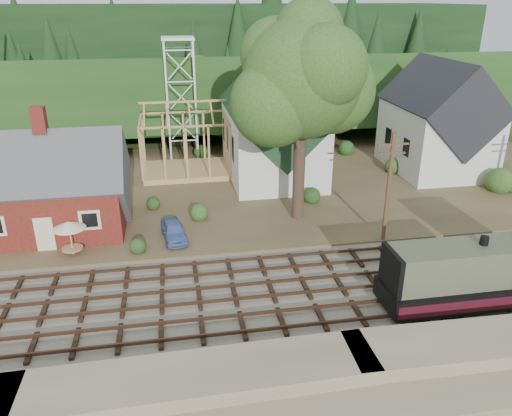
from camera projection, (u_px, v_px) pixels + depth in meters
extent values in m
plane|color=#384C1E|center=(306.00, 291.00, 29.50)|extent=(140.00, 140.00, 0.00)
cube|color=#7F7259|center=(357.00, 396.00, 21.80)|extent=(64.00, 5.00, 1.60)
cube|color=#726B5B|center=(306.00, 290.00, 29.47)|extent=(64.00, 11.00, 0.16)
cube|color=brown|center=(255.00, 185.00, 45.77)|extent=(64.00, 26.00, 0.30)
cube|color=#1E3F19|center=(225.00, 125.00, 67.59)|extent=(70.00, 28.96, 12.74)
cube|color=black|center=(214.00, 102.00, 82.10)|extent=(80.00, 20.00, 12.00)
cube|color=#5B1515|center=(53.00, 205.00, 36.10)|extent=(10.00, 7.00, 3.80)
cube|color=#4C4C51|center=(49.00, 180.00, 35.35)|extent=(10.80, 7.41, 7.41)
cube|color=#5B1515|center=(39.00, 120.00, 33.67)|extent=(0.90, 0.90, 1.80)
cube|color=beige|center=(45.00, 234.00, 33.18)|extent=(1.20, 0.06, 2.40)
cube|color=silver|center=(272.00, 143.00, 46.59)|extent=(8.00, 12.00, 6.40)
cube|color=#193820|center=(273.00, 108.00, 45.33)|extent=(8.40, 12.96, 8.40)
cube|color=silver|center=(288.00, 99.00, 39.11)|extent=(2.40, 2.40, 4.00)
cone|color=#193820|center=(289.00, 55.00, 37.82)|extent=(5.37, 5.37, 2.60)
cube|color=silver|center=(436.00, 138.00, 48.20)|extent=(8.00, 10.00, 6.40)
cube|color=black|center=(441.00, 105.00, 46.95)|extent=(8.40, 10.80, 8.40)
cube|color=tan|center=(187.00, 170.00, 48.29)|extent=(8.00, 6.00, 0.50)
cube|color=tan|center=(183.00, 102.00, 45.69)|extent=(8.00, 0.18, 0.18)
cube|color=silver|center=(167.00, 102.00, 49.99)|extent=(0.18, 0.18, 12.00)
cube|color=silver|center=(195.00, 101.00, 50.44)|extent=(0.18, 0.18, 12.00)
cube|color=silver|center=(167.00, 97.00, 52.53)|extent=(0.18, 0.18, 12.00)
cube|color=silver|center=(194.00, 96.00, 52.97)|extent=(0.18, 0.18, 12.00)
cube|color=silver|center=(177.00, 38.00, 49.14)|extent=(3.20, 3.20, 0.25)
cylinder|color=#38281E|center=(299.00, 168.00, 37.21)|extent=(0.90, 0.90, 8.00)
sphere|color=#2C481B|center=(302.00, 79.00, 34.66)|extent=(8.40, 8.40, 8.40)
sphere|color=#2C481B|center=(331.00, 90.00, 36.36)|extent=(6.40, 6.40, 6.40)
sphere|color=#2C481B|center=(273.00, 104.00, 34.18)|extent=(6.00, 6.00, 6.00)
cylinder|color=#4C331E|center=(388.00, 190.00, 33.76)|extent=(0.28, 0.28, 8.00)
cube|color=#4C331E|center=(393.00, 144.00, 32.51)|extent=(2.20, 0.12, 0.12)
cube|color=#4C331E|center=(392.00, 153.00, 32.74)|extent=(1.80, 0.12, 0.12)
cube|color=black|center=(489.00, 298.00, 28.21)|extent=(12.54, 2.61, 0.37)
cube|color=black|center=(492.00, 287.00, 27.92)|extent=(12.54, 3.03, 1.15)
cube|color=#484E39|center=(459.00, 264.00, 26.90)|extent=(7.52, 2.40, 2.19)
cube|color=#400D1A|center=(509.00, 302.00, 26.53)|extent=(12.54, 0.04, 0.73)
cube|color=#400D1A|center=(476.00, 273.00, 29.31)|extent=(12.54, 0.04, 0.73)
cylinder|color=black|center=(484.00, 243.00, 26.63)|extent=(0.46, 0.46, 0.73)
imported|color=#5673BA|center=(174.00, 231.00, 34.97)|extent=(2.01, 3.95, 1.29)
imported|color=red|center=(440.00, 170.00, 47.19)|extent=(4.62, 2.24, 1.27)
cylinder|color=silver|center=(71.00, 240.00, 32.74)|extent=(0.10, 0.10, 2.13)
cylinder|color=tan|center=(72.00, 248.00, 32.99)|extent=(1.35, 1.35, 0.08)
cone|color=beige|center=(69.00, 225.00, 32.32)|extent=(2.13, 2.13, 0.48)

